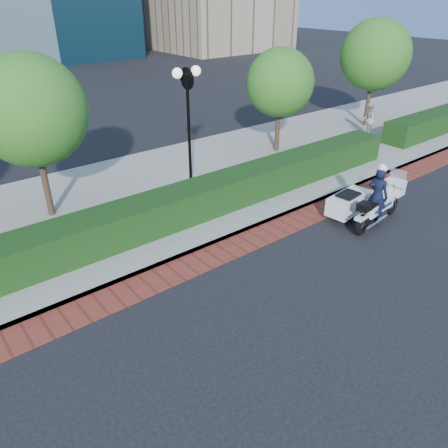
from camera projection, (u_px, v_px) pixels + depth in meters
ground at (274, 270)px, 11.44m from camera, size 120.00×120.00×0.00m
brick_strip at (237, 246)px, 12.46m from camera, size 60.00×1.00×0.01m
sidewalk at (155, 193)px, 15.52m from camera, size 60.00×8.00×0.15m
hedge_main at (194, 201)px, 13.60m from camera, size 18.00×1.20×1.00m
lamppost at (188, 112)px, 14.15m from camera, size 1.02×0.70×4.21m
tree_b at (30, 111)px, 12.34m from camera, size 3.20×3.20×4.89m
tree_c at (280, 83)px, 18.01m from camera, size 2.80×2.80×4.30m
tree_d at (375, 55)px, 21.31m from camera, size 3.40×3.40×5.16m
police_motorcycle at (366, 201)px, 13.45m from camera, size 2.55×1.81×2.06m
pedestrian at (368, 120)px, 20.83m from camera, size 0.98×0.91×1.60m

